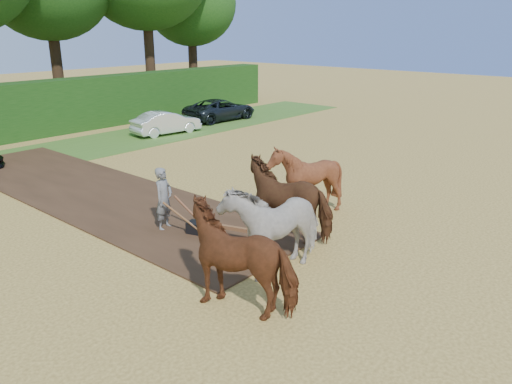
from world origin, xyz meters
TOP-DOWN VIEW (x-y plane):
  - ground at (0.00, 0.00)m, footprint 120.00×120.00m
  - earth_strip at (1.50, 7.00)m, footprint 4.50×17.00m
  - plough_team at (2.13, -0.95)m, footprint 7.67×6.46m

SIDE VIEW (x-z plane):
  - ground at x=0.00m, z-range 0.00..0.00m
  - earth_strip at x=1.50m, z-range 0.00..0.05m
  - plough_team at x=2.13m, z-range -0.01..2.29m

